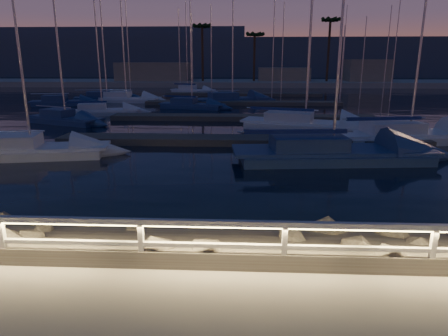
{
  "coord_description": "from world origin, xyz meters",
  "views": [
    {
      "loc": [
        0.13,
        -7.6,
        4.22
      ],
      "look_at": [
        -0.45,
        4.0,
        1.1
      ],
      "focal_mm": 32.0,
      "sensor_mm": 36.0,
      "label": 1
    }
  ],
  "objects_px": {
    "sailboat_e": "(62,102)",
    "sailboat_k": "(230,99)",
    "sailboat_a": "(64,118)",
    "guard_rail": "(233,234)",
    "sailboat_c": "(406,135)",
    "sailboat_d": "(327,152)",
    "sailboat_j": "(190,105)",
    "sailboat_h": "(302,123)",
    "sailboat_f": "(100,111)",
    "sailboat_b": "(27,149)",
    "sailboat_i": "(105,98)",
    "sailboat_m": "(192,90)",
    "sailboat_n": "(125,98)"
  },
  "relations": [
    {
      "from": "sailboat_b",
      "to": "sailboat_k",
      "type": "height_order",
      "value": "sailboat_k"
    },
    {
      "from": "sailboat_h",
      "to": "sailboat_i",
      "type": "distance_m",
      "value": 28.4
    },
    {
      "from": "sailboat_f",
      "to": "sailboat_h",
      "type": "bearing_deg",
      "value": -38.85
    },
    {
      "from": "sailboat_e",
      "to": "sailboat_j",
      "type": "height_order",
      "value": "sailboat_e"
    },
    {
      "from": "sailboat_d",
      "to": "sailboat_i",
      "type": "xyz_separation_m",
      "value": [
        -21.01,
        28.65,
        -0.01
      ]
    },
    {
      "from": "sailboat_a",
      "to": "sailboat_i",
      "type": "distance_m",
      "value": 17.46
    },
    {
      "from": "sailboat_k",
      "to": "sailboat_m",
      "type": "bearing_deg",
      "value": 90.76
    },
    {
      "from": "sailboat_j",
      "to": "sailboat_h",
      "type": "bearing_deg",
      "value": -37.88
    },
    {
      "from": "sailboat_d",
      "to": "sailboat_j",
      "type": "distance_m",
      "value": 24.23
    },
    {
      "from": "guard_rail",
      "to": "sailboat_m",
      "type": "xyz_separation_m",
      "value": [
        -7.95,
        55.05,
        -0.94
      ]
    },
    {
      "from": "sailboat_m",
      "to": "sailboat_n",
      "type": "bearing_deg",
      "value": -97.29
    },
    {
      "from": "sailboat_d",
      "to": "sailboat_n",
      "type": "relative_size",
      "value": 1.2
    },
    {
      "from": "sailboat_d",
      "to": "sailboat_f",
      "type": "distance_m",
      "value": 23.89
    },
    {
      "from": "sailboat_e",
      "to": "sailboat_f",
      "type": "bearing_deg",
      "value": -60.77
    },
    {
      "from": "sailboat_j",
      "to": "sailboat_n",
      "type": "bearing_deg",
      "value": 159.02
    },
    {
      "from": "sailboat_a",
      "to": "sailboat_k",
      "type": "distance_m",
      "value": 20.93
    },
    {
      "from": "sailboat_d",
      "to": "sailboat_f",
      "type": "bearing_deg",
      "value": 130.92
    },
    {
      "from": "sailboat_a",
      "to": "sailboat_b",
      "type": "bearing_deg",
      "value": -51.59
    },
    {
      "from": "sailboat_k",
      "to": "sailboat_m",
      "type": "relative_size",
      "value": 1.29
    },
    {
      "from": "sailboat_h",
      "to": "sailboat_n",
      "type": "height_order",
      "value": "sailboat_h"
    },
    {
      "from": "sailboat_c",
      "to": "sailboat_k",
      "type": "xyz_separation_m",
      "value": [
        -11.52,
        23.03,
        -0.01
      ]
    },
    {
      "from": "sailboat_d",
      "to": "sailboat_h",
      "type": "height_order",
      "value": "sailboat_d"
    },
    {
      "from": "sailboat_a",
      "to": "sailboat_b",
      "type": "relative_size",
      "value": 0.86
    },
    {
      "from": "sailboat_e",
      "to": "sailboat_k",
      "type": "relative_size",
      "value": 0.78
    },
    {
      "from": "guard_rail",
      "to": "sailboat_e",
      "type": "bearing_deg",
      "value": 119.04
    },
    {
      "from": "sailboat_h",
      "to": "sailboat_j",
      "type": "height_order",
      "value": "sailboat_h"
    },
    {
      "from": "sailboat_m",
      "to": "sailboat_n",
      "type": "xyz_separation_m",
      "value": [
        -6.23,
        -14.74,
        0.02
      ]
    },
    {
      "from": "sailboat_a",
      "to": "sailboat_n",
      "type": "height_order",
      "value": "sailboat_n"
    },
    {
      "from": "sailboat_h",
      "to": "sailboat_a",
      "type": "bearing_deg",
      "value": -168.19
    },
    {
      "from": "sailboat_j",
      "to": "sailboat_k",
      "type": "relative_size",
      "value": 0.77
    },
    {
      "from": "sailboat_b",
      "to": "sailboat_k",
      "type": "distance_m",
      "value": 29.62
    },
    {
      "from": "sailboat_e",
      "to": "sailboat_n",
      "type": "height_order",
      "value": "sailboat_n"
    },
    {
      "from": "sailboat_c",
      "to": "sailboat_n",
      "type": "height_order",
      "value": "sailboat_c"
    },
    {
      "from": "sailboat_a",
      "to": "sailboat_c",
      "type": "height_order",
      "value": "sailboat_c"
    },
    {
      "from": "sailboat_i",
      "to": "sailboat_c",
      "type": "bearing_deg",
      "value": -58.5
    },
    {
      "from": "guard_rail",
      "to": "sailboat_a",
      "type": "bearing_deg",
      "value": 121.1
    },
    {
      "from": "guard_rail",
      "to": "sailboat_b",
      "type": "relative_size",
      "value": 3.38
    },
    {
      "from": "sailboat_d",
      "to": "sailboat_m",
      "type": "xyz_separation_m",
      "value": [
        -12.31,
        43.08,
        -0.04
      ]
    },
    {
      "from": "sailboat_f",
      "to": "sailboat_i",
      "type": "xyz_separation_m",
      "value": [
        -3.7,
        12.19,
        0.06
      ]
    },
    {
      "from": "sailboat_a",
      "to": "sailboat_k",
      "type": "relative_size",
      "value": 0.74
    },
    {
      "from": "sailboat_f",
      "to": "sailboat_j",
      "type": "distance_m",
      "value": 9.46
    },
    {
      "from": "sailboat_b",
      "to": "sailboat_j",
      "type": "distance_m",
      "value": 22.86
    },
    {
      "from": "sailboat_a",
      "to": "sailboat_h",
      "type": "height_order",
      "value": "sailboat_h"
    },
    {
      "from": "sailboat_m",
      "to": "sailboat_d",
      "type": "bearing_deg",
      "value": -58.43
    },
    {
      "from": "sailboat_i",
      "to": "sailboat_d",
      "type": "bearing_deg",
      "value": -70.78
    },
    {
      "from": "sailboat_e",
      "to": "sailboat_h",
      "type": "bearing_deg",
      "value": -44.18
    },
    {
      "from": "sailboat_a",
      "to": "sailboat_f",
      "type": "xyz_separation_m",
      "value": [
        1.14,
        5.08,
        -0.02
      ]
    },
    {
      "from": "sailboat_b",
      "to": "sailboat_n",
      "type": "relative_size",
      "value": 0.94
    },
    {
      "from": "sailboat_n",
      "to": "sailboat_b",
      "type": "bearing_deg",
      "value": -79.51
    },
    {
      "from": "sailboat_n",
      "to": "sailboat_i",
      "type": "bearing_deg",
      "value": 176.57
    }
  ]
}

